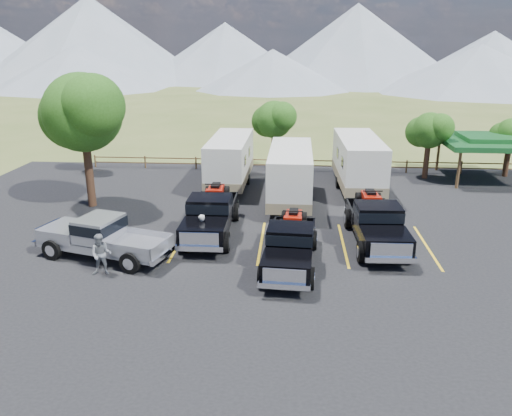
# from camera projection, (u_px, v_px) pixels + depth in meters

# --- Properties ---
(ground) EXTENTS (320.00, 320.00, 0.00)m
(ground) POSITION_uv_depth(u_px,v_px,m) (303.00, 281.00, 20.62)
(ground) COLOR #465624
(ground) RESTS_ON ground
(asphalt_lot) EXTENTS (44.00, 34.00, 0.04)m
(asphalt_lot) POSITION_uv_depth(u_px,v_px,m) (302.00, 252.00, 23.45)
(asphalt_lot) COLOR black
(asphalt_lot) RESTS_ON ground
(stall_lines) EXTENTS (12.12, 5.50, 0.01)m
(stall_lines) POSITION_uv_depth(u_px,v_px,m) (302.00, 243.00, 24.39)
(stall_lines) COLOR gold
(stall_lines) RESTS_ON asphalt_lot
(tree_big_nw) EXTENTS (5.54, 5.18, 7.84)m
(tree_big_nw) POSITION_uv_depth(u_px,v_px,m) (82.00, 112.00, 28.27)
(tree_big_nw) COLOR #321E13
(tree_big_nw) RESTS_ON ground
(tree_ne_a) EXTENTS (3.11, 2.92, 4.76)m
(tree_ne_a) POSITION_uv_depth(u_px,v_px,m) (429.00, 131.00, 34.98)
(tree_ne_a) COLOR #321E13
(tree_ne_a) RESTS_ON ground
(tree_ne_b) EXTENTS (2.77, 2.59, 4.27)m
(tree_ne_b) POSITION_uv_depth(u_px,v_px,m) (511.00, 134.00, 35.61)
(tree_ne_b) COLOR #321E13
(tree_ne_b) RESTS_ON ground
(tree_north) EXTENTS (3.46, 3.24, 5.25)m
(tree_north) POSITION_uv_depth(u_px,v_px,m) (274.00, 120.00, 37.53)
(tree_north) COLOR #321E13
(tree_north) RESTS_ON ground
(tree_nw_small) EXTENTS (2.59, 2.43, 3.85)m
(tree_nw_small) POSITION_uv_depth(u_px,v_px,m) (84.00, 136.00, 36.96)
(tree_nw_small) COLOR #321E13
(tree_nw_small) RESTS_ON ground
(rail_fence) EXTENTS (36.12, 0.12, 1.00)m
(rail_fence) POSITION_uv_depth(u_px,v_px,m) (326.00, 164.00, 37.79)
(rail_fence) COLOR brown
(rail_fence) RESTS_ON ground
(pavilion) EXTENTS (6.20, 6.20, 3.22)m
(pavilion) POSITION_uv_depth(u_px,v_px,m) (487.00, 141.00, 34.90)
(pavilion) COLOR brown
(pavilion) RESTS_ON ground
(mountain_range) EXTENTS (209.00, 71.00, 20.00)m
(mountain_range) POSITION_uv_depth(u_px,v_px,m) (265.00, 48.00, 118.90)
(mountain_range) COLOR gray
(mountain_range) RESTS_ON ground
(rig_left) EXTENTS (2.44, 6.83, 2.28)m
(rig_left) POSITION_uv_depth(u_px,v_px,m) (211.00, 213.00, 25.31)
(rig_left) COLOR black
(rig_left) RESTS_ON asphalt_lot
(rig_center) EXTENTS (2.56, 6.45, 2.11)m
(rig_center) POSITION_uv_depth(u_px,v_px,m) (290.00, 243.00, 21.74)
(rig_center) COLOR black
(rig_center) RESTS_ON asphalt_lot
(rig_right) EXTENTS (2.59, 6.87, 2.27)m
(rig_right) POSITION_uv_depth(u_px,v_px,m) (376.00, 222.00, 24.15)
(rig_right) COLOR black
(rig_right) RESTS_ON asphalt_lot
(trailer_left) EXTENTS (2.56, 9.50, 3.31)m
(trailer_left) POSITION_uv_depth(u_px,v_px,m) (230.00, 161.00, 33.68)
(trailer_left) COLOR silver
(trailer_left) RESTS_ON asphalt_lot
(trailer_center) EXTENTS (2.59, 9.62, 3.35)m
(trailer_center) POSITION_uv_depth(u_px,v_px,m) (290.00, 175.00, 29.90)
(trailer_center) COLOR silver
(trailer_center) RESTS_ON asphalt_lot
(trailer_right) EXTENTS (2.77, 9.94, 3.46)m
(trailer_right) POSITION_uv_depth(u_px,v_px,m) (358.00, 163.00, 32.74)
(trailer_right) COLOR silver
(trailer_right) RESTS_ON asphalt_lot
(pickup_silver) EXTENTS (6.72, 3.72, 1.92)m
(pickup_silver) POSITION_uv_depth(u_px,v_px,m) (103.00, 237.00, 22.49)
(pickup_silver) COLOR #A9AAB2
(pickup_silver) RESTS_ON asphalt_lot
(person_a) EXTENTS (0.74, 0.71, 1.70)m
(person_a) POSITION_uv_depth(u_px,v_px,m) (202.00, 232.00, 23.55)
(person_a) COLOR #BABABA
(person_a) RESTS_ON asphalt_lot
(person_b) EXTENTS (0.96, 0.79, 1.81)m
(person_b) POSITION_uv_depth(u_px,v_px,m) (101.00, 255.00, 20.88)
(person_b) COLOR slate
(person_b) RESTS_ON asphalt_lot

